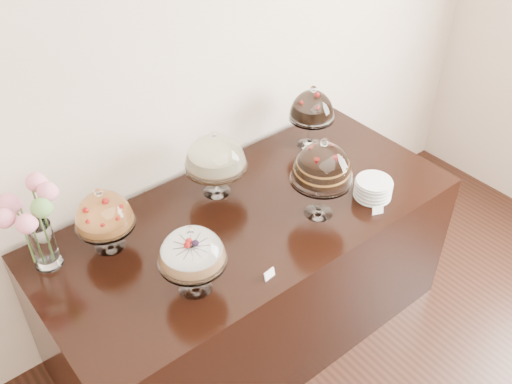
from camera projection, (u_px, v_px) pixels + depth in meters
wall_back at (158, 77)px, 2.81m from camera, size 5.00×0.04×3.00m
display_counter at (250, 275)px, 3.20m from camera, size 2.20×1.00×0.90m
cake_stand_sugar_sponge at (192, 251)px, 2.39m from camera, size 0.30×0.30×0.36m
cake_stand_choco_layer at (322, 166)px, 2.74m from camera, size 0.31×0.31×0.45m
cake_stand_cheesecake at (215, 155)px, 2.92m from camera, size 0.33×0.33×0.38m
cake_stand_dark_choco at (312, 108)px, 3.26m from camera, size 0.27×0.27×0.39m
cake_stand_fruit_tart at (103, 213)px, 2.61m from camera, size 0.28×0.28×0.35m
flower_vase at (33, 220)px, 2.49m from camera, size 0.29×0.28×0.43m
plate_stack at (373, 189)px, 3.00m from camera, size 0.19×0.19×0.10m
price_card_left at (269, 274)px, 2.56m from camera, size 0.06×0.02×0.04m
price_card_right at (378, 210)px, 2.91m from camera, size 0.06×0.04×0.04m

